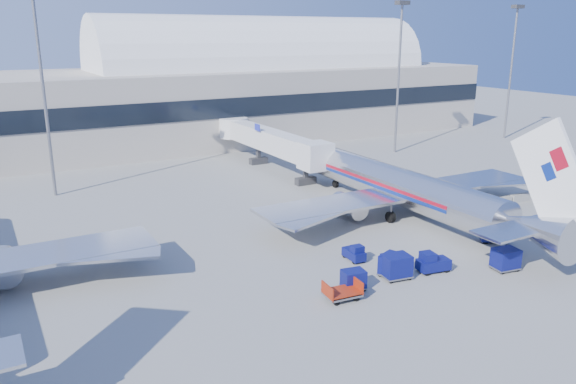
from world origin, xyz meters
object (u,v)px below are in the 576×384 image
mast_east (400,55)px  mast_far_east (513,53)px  barrier_far (521,198)px  cart_train_a (392,264)px  barrier_mid (500,202)px  tug_left (354,253)px  mast_west (40,64)px  cart_solo_far (548,227)px  cart_train_b (396,266)px  cart_solo_near (506,259)px  jetbridge_near (265,139)px  barrier_near (479,206)px  airliner_main (406,188)px  tug_right (493,235)px  cart_open_red (342,293)px  tug_lead (432,263)px  cart_train_c (353,279)px

mast_east → mast_far_east: bearing=0.0°
barrier_far → cart_train_a: bearing=-161.6°
barrier_mid → tug_left: (-22.67, -4.58, 0.19)m
mast_west → mast_far_east: 75.00m
tug_left → cart_solo_far: (18.42, -4.34, 0.36)m
cart_train_b → cart_solo_near: size_ratio=1.07×
jetbridge_near → mast_west: (-27.60, -0.81, 10.86)m
barrier_near → cart_train_a: bearing=-155.7°
mast_west → cart_solo_far: 54.10m
cart_solo_near → barrier_far: bearing=44.1°
airliner_main → barrier_mid: size_ratio=12.42×
mast_west → tug_left: mast_west is taller
mast_east → cart_train_a: mast_east is taller
airliner_main → cart_solo_far: airliner_main is taller
barrier_far → cart_solo_near: (-16.80, -11.99, 0.49)m
barrier_near → tug_left: (-19.37, -4.58, 0.19)m
mast_east → tug_left: (-31.37, -32.58, -14.15)m
mast_far_east → barrier_near: bearing=-142.9°
barrier_near → cart_train_b: size_ratio=1.27×
mast_west → cart_solo_far: (37.05, -36.92, -13.79)m
mast_west → tug_right: size_ratio=8.73×
airliner_main → tug_right: 10.21m
tug_left → barrier_near: bearing=-73.4°
tug_left → cart_train_b: bearing=-168.1°
barrier_far → tug_right: tug_right is taller
barrier_near → tug_right: 9.57m
barrier_far → cart_train_b: cart_train_b is taller
cart_train_b → cart_open_red: size_ratio=0.90×
tug_lead → cart_train_a: size_ratio=1.15×
mast_far_east → cart_open_red: 73.43m
mast_far_east → barrier_far: (-30.40, -28.00, -14.34)m
mast_west → cart_open_red: size_ratio=8.60×
cart_train_c → mast_west: bearing=121.8°
barrier_far → airliner_main: bearing=170.3°
tug_right → cart_train_a: size_ratio=1.10×
mast_west → cart_solo_near: 50.63m
cart_train_a → cart_solo_far: 17.72m
mast_west → cart_solo_far: bearing=-44.9°
tug_left → cart_train_a: (0.71, -3.83, 0.27)m
mast_west → barrier_near: size_ratio=7.53×
tug_right → cart_solo_far: 5.49m
mast_far_east → cart_solo_far: mast_far_east is taller
barrier_near → barrier_mid: 3.30m
barrier_far → barrier_near: bearing=180.0°
barrier_far → cart_open_red: bearing=-162.2°
cart_solo_far → mast_west: bearing=138.3°
mast_east → tug_lead: 48.46m
mast_far_east → barrier_near: mast_far_east is taller
airliner_main → mast_east: bearing=51.9°
barrier_near → cart_solo_near: cart_solo_near is taller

